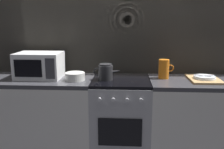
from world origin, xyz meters
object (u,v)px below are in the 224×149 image
(kettle, at_px, (106,72))
(pitcher, at_px, (164,69))
(stove_unit, at_px, (121,120))
(microwave, at_px, (39,65))
(mixing_bowl, at_px, (75,76))
(dish_pile, at_px, (204,78))

(kettle, xyz_separation_m, pitcher, (0.61, 0.10, 0.02))
(stove_unit, xyz_separation_m, microwave, (-0.86, 0.02, 0.59))
(stove_unit, height_order, microwave, microwave)
(kettle, height_order, pitcher, pitcher)
(stove_unit, distance_m, mixing_bowl, 0.68)
(stove_unit, xyz_separation_m, mixing_bowl, (-0.47, -0.07, 0.49))
(pitcher, bearing_deg, mixing_bowl, -171.15)
(kettle, bearing_deg, stove_unit, 9.33)
(pitcher, relative_size, dish_pile, 0.50)
(microwave, height_order, kettle, microwave)
(kettle, xyz_separation_m, mixing_bowl, (-0.31, -0.04, -0.04))
(stove_unit, height_order, dish_pile, dish_pile)
(microwave, relative_size, kettle, 1.62)
(microwave, relative_size, dish_pile, 1.15)
(stove_unit, distance_m, pitcher, 0.71)
(microwave, xyz_separation_m, dish_pile, (1.71, -0.00, -0.12))
(stove_unit, distance_m, kettle, 0.56)
(mixing_bowl, relative_size, dish_pile, 0.50)
(kettle, bearing_deg, dish_pile, 2.17)
(kettle, height_order, dish_pile, kettle)
(mixing_bowl, xyz_separation_m, dish_pile, (1.32, 0.08, -0.02))
(stove_unit, height_order, kettle, kettle)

